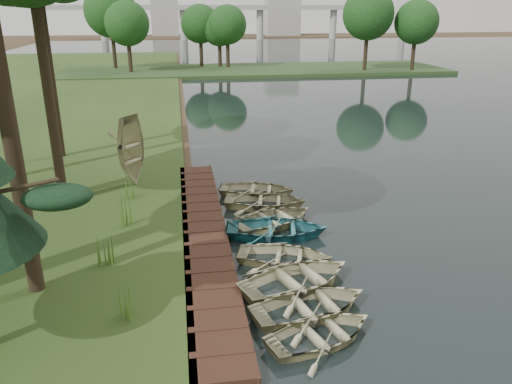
{
  "coord_description": "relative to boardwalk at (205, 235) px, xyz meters",
  "views": [
    {
      "loc": [
        -2.29,
        -16.84,
        8.05
      ],
      "look_at": [
        0.4,
        0.51,
        1.54
      ],
      "focal_mm": 35.0,
      "sensor_mm": 36.0,
      "label": 1
    }
  ],
  "objects": [
    {
      "name": "ground",
      "position": [
        1.6,
        0.0,
        -0.15
      ],
      "size": [
        300.0,
        300.0,
        0.0
      ],
      "primitive_type": "plane",
      "color": "#3D2F1D"
    },
    {
      "name": "boardwalk",
      "position": [
        0.0,
        0.0,
        0.0
      ],
      "size": [
        1.6,
        16.0,
        0.3
      ],
      "primitive_type": "cube",
      "color": "#341D14",
      "rests_on": "ground"
    },
    {
      "name": "peninsula",
      "position": [
        9.6,
        50.0,
        0.08
      ],
      "size": [
        50.0,
        14.0,
        0.45
      ],
      "primitive_type": "cube",
      "color": "#29431D",
      "rests_on": "ground"
    },
    {
      "name": "far_trees",
      "position": [
        6.27,
        50.0,
        6.28
      ],
      "size": [
        45.6,
        5.6,
        8.8
      ],
      "color": "black",
      "rests_on": "peninsula"
    },
    {
      "name": "bridge",
      "position": [
        13.91,
        120.0,
        6.93
      ],
      "size": [
        95.9,
        4.0,
        8.6
      ],
      "color": "#A5A5A0",
      "rests_on": "ground"
    },
    {
      "name": "building_a",
      "position": [
        31.6,
        140.0,
        8.85
      ],
      "size": [
        10.0,
        8.0,
        18.0
      ],
      "primitive_type": "cube",
      "color": "#A5A5A0",
      "rests_on": "ground"
    },
    {
      "name": "building_b",
      "position": [
        -3.4,
        145.0,
        5.85
      ],
      "size": [
        8.0,
        8.0,
        12.0
      ],
      "primitive_type": "cube",
      "color": "#A5A5A0",
      "rests_on": "ground"
    },
    {
      "name": "rowboat_0",
      "position": [
        2.58,
        -6.6,
        0.21
      ],
      "size": [
        3.53,
        2.99,
        0.62
      ],
      "primitive_type": "imported",
      "rotation": [
        0.0,
        0.0,
        1.89
      ],
      "color": "tan",
      "rests_on": "water"
    },
    {
      "name": "rowboat_1",
      "position": [
        2.62,
        -5.4,
        0.26
      ],
      "size": [
        3.92,
        3.21,
        0.71
      ],
      "primitive_type": "imported",
      "rotation": [
        0.0,
        0.0,
        1.82
      ],
      "color": "tan",
      "rests_on": "water"
    },
    {
      "name": "rowboat_2",
      "position": [
        2.58,
        -3.98,
        0.28
      ],
      "size": [
        4.38,
        3.76,
        0.76
      ],
      "primitive_type": "imported",
      "rotation": [
        0.0,
        0.0,
        1.93
      ],
      "color": "tan",
      "rests_on": "water"
    },
    {
      "name": "rowboat_3",
      "position": [
        2.5,
        -2.39,
        0.23
      ],
      "size": [
        3.71,
        3.11,
        0.66
      ],
      "primitive_type": "imported",
      "rotation": [
        0.0,
        0.0,
        1.27
      ],
      "color": "tan",
      "rests_on": "water"
    },
    {
      "name": "rowboat_4",
      "position": [
        2.64,
        -0.36,
        0.29
      ],
      "size": [
        4.14,
        3.27,
        0.78
      ],
      "primitive_type": "imported",
      "rotation": [
        0.0,
        0.0,
        1.4
      ],
      "color": "#286970",
      "rests_on": "water"
    },
    {
      "name": "rowboat_5",
      "position": [
        2.74,
        0.66,
        0.26
      ],
      "size": [
        4.22,
        3.73,
        0.72
      ],
      "primitive_type": "imported",
      "rotation": [
        0.0,
        0.0,
        2.0
      ],
      "color": "tan",
      "rests_on": "water"
    },
    {
      "name": "rowboat_6",
      "position": [
        2.71,
        2.57,
        0.26
      ],
      "size": [
        3.96,
        3.21,
        0.72
      ],
      "primitive_type": "imported",
      "rotation": [
        0.0,
        0.0,
        1.35
      ],
      "color": "tan",
      "rests_on": "water"
    },
    {
      "name": "rowboat_7",
      "position": [
        2.59,
        4.04,
        0.25
      ],
      "size": [
        3.91,
        3.22,
        0.71
      ],
      "primitive_type": "imported",
      "rotation": [
        0.0,
        0.0,
        1.31
      ],
      "color": "tan",
      "rests_on": "water"
    },
    {
      "name": "stored_rowboat",
      "position": [
        -2.92,
        5.68,
        0.49
      ],
      "size": [
        4.01,
        3.81,
        0.68
      ],
      "primitive_type": "imported",
      "rotation": [
        3.14,
        0.0,
        0.94
      ],
      "color": "tan",
      "rests_on": "bank"
    },
    {
      "name": "reeds_0",
      "position": [
        -2.4,
        -5.16,
        0.62
      ],
      "size": [
        0.6,
        0.6,
        0.94
      ],
      "primitive_type": "cone",
      "color": "#3F661E",
      "rests_on": "bank"
    },
    {
      "name": "reeds_1",
      "position": [
        -3.25,
        -1.94,
        0.67
      ],
      "size": [
        0.6,
        0.6,
        1.03
      ],
      "primitive_type": "cone",
      "color": "#3F661E",
      "rests_on": "bank"
    },
    {
      "name": "reeds_2",
      "position": [
        -2.81,
        0.88,
        0.72
      ],
      "size": [
        0.6,
        0.6,
        1.13
      ],
      "primitive_type": "cone",
      "color": "#3F661E",
      "rests_on": "bank"
    },
    {
      "name": "reeds_3",
      "position": [
        -3.04,
        3.84,
        0.64
      ],
      "size": [
        0.6,
        0.6,
        0.99
      ],
      "primitive_type": "cone",
      "color": "#3F661E",
      "rests_on": "bank"
    }
  ]
}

